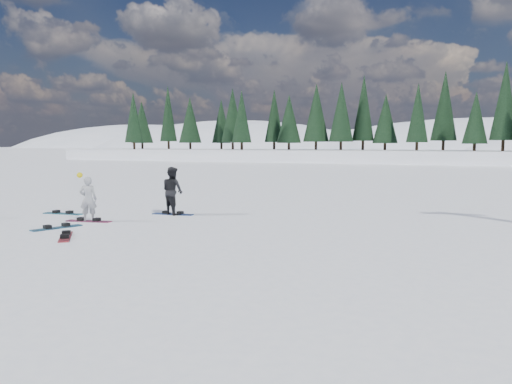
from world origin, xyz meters
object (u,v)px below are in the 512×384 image
(snowboard_loose_a, at_px, (57,228))
(snowboard_loose_c, at_px, (63,214))
(snowboarder_man, at_px, (172,191))
(snowboard_loose_b, at_px, (66,237))
(snowboarder_woman, at_px, (88,199))

(snowboard_loose_a, bearing_deg, snowboard_loose_c, 61.92)
(snowboarder_man, xyz_separation_m, snowboard_loose_b, (-0.52, -4.74, -0.83))
(snowboard_loose_b, height_order, snowboard_loose_c, same)
(snowboard_loose_c, bearing_deg, snowboard_loose_a, -55.28)
(snowboarder_woman, height_order, snowboard_loose_c, snowboarder_woman)
(snowboarder_man, bearing_deg, snowboard_loose_a, 88.09)
(snowboarder_woman, relative_size, snowboard_loose_a, 1.07)
(snowboard_loose_a, bearing_deg, snowboard_loose_b, -106.48)
(snowboarder_man, relative_size, snowboard_loose_b, 1.13)
(snowboarder_woman, xyz_separation_m, snowboard_loose_a, (-0.05, -1.36, -0.73))
(snowboarder_man, distance_m, snowboard_loose_c, 4.04)
(snowboarder_woman, xyz_separation_m, snowboard_loose_b, (1.20, -2.39, -0.73))
(snowboarder_man, distance_m, snowboard_loose_a, 4.20)
(snowboarder_man, distance_m, snowboard_loose_b, 4.84)
(snowboard_loose_b, bearing_deg, snowboarder_woman, 168.96)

